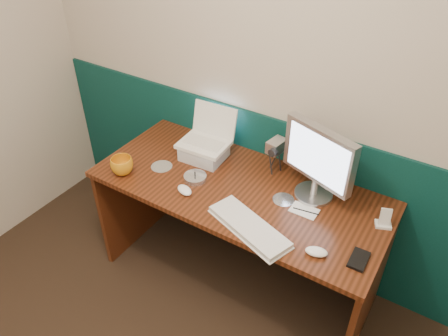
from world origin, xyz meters
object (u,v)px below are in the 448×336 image
Objects in this scene: desk at (238,236)px; mug at (122,166)px; camcorder at (275,157)px; laptop at (203,129)px; keyboard at (249,227)px; monitor at (318,163)px.

mug is (-0.61, -0.24, 0.42)m from desk.
camcorder is at bearing 67.71° from desk.
mug is (-0.30, -0.37, -0.15)m from laptop.
laptop reaches higher than mug.
keyboard is 0.50m from camcorder.
camcorder reaches higher than desk.
monitor is (0.68, 0.02, 0.01)m from laptop.
desk is 12.78× the size of mug.
monitor reaches higher than camcorder.
keyboard is 2.33× the size of camcorder.
desk is at bearing 148.32° from keyboard.
mug is at bearing -161.82° from keyboard.
desk is at bearing -138.78° from monitor.
desk is 0.78m from mug.
camcorder is at bearing 33.62° from mug.
camcorder is at bearing -177.90° from monitor.
desk is at bearing -25.47° from laptop.
monitor is at bearing -1.51° from laptop.
desk is 0.53m from camcorder.
monitor is at bearing 21.66° from mug.
keyboard is at bearing -92.82° from monitor.
mug is (-0.98, -0.39, -0.16)m from monitor.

